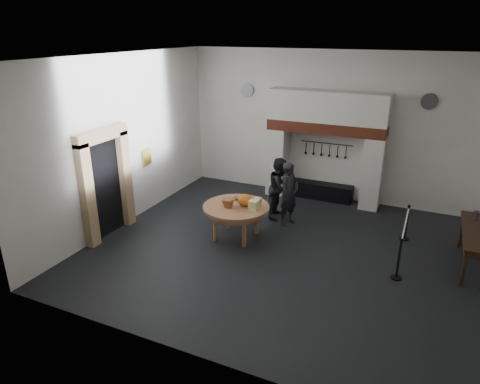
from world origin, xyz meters
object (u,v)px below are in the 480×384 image
at_px(work_table, 236,207).
at_px(barrier_post_near, 399,260).
at_px(visitor_far, 280,188).
at_px(iron_range, 322,191).
at_px(visitor_near, 289,194).
at_px(barrier_post_far, 407,223).
at_px(side_table, 476,232).

distance_m(work_table, barrier_post_near, 4.01).
distance_m(work_table, visitor_far, 1.81).
xyz_separation_m(iron_range, visitor_near, (-0.37, -2.23, 0.63)).
bearing_deg(visitor_near, barrier_post_far, -60.96).
xyz_separation_m(iron_range, barrier_post_far, (2.64, -1.88, 0.20)).
height_order(iron_range, barrier_post_near, barrier_post_near).
bearing_deg(iron_range, barrier_post_far, -35.42).
height_order(barrier_post_near, barrier_post_far, same).
bearing_deg(side_table, visitor_near, 174.33).
height_order(visitor_far, barrier_post_near, visitor_far).
xyz_separation_m(side_table, barrier_post_near, (-1.46, -1.21, -0.42)).
distance_m(iron_range, barrier_post_far, 3.25).
distance_m(visitor_far, barrier_post_far, 3.44).
bearing_deg(barrier_post_near, side_table, 39.71).
bearing_deg(work_table, side_table, 9.15).
distance_m(work_table, side_table, 5.50).
relative_size(visitor_near, side_table, 0.80).
xyz_separation_m(visitor_far, barrier_post_near, (3.42, -2.05, -0.41)).
bearing_deg(visitor_far, visitor_near, -135.50).
bearing_deg(barrier_post_far, visitor_far, 179.12).
relative_size(iron_range, side_table, 0.86).
relative_size(work_table, side_table, 0.76).
height_order(work_table, visitor_far, visitor_far).
bearing_deg(side_table, visitor_far, 170.18).
bearing_deg(side_table, work_table, -170.85).
relative_size(iron_range, barrier_post_far, 2.11).
bearing_deg(visitor_far, barrier_post_near, -121.48).
bearing_deg(side_table, barrier_post_near, -140.29).
height_order(work_table, visitor_near, visitor_near).
height_order(work_table, barrier_post_near, barrier_post_near).
height_order(iron_range, visitor_far, visitor_far).
bearing_deg(visitor_near, barrier_post_near, -96.22).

